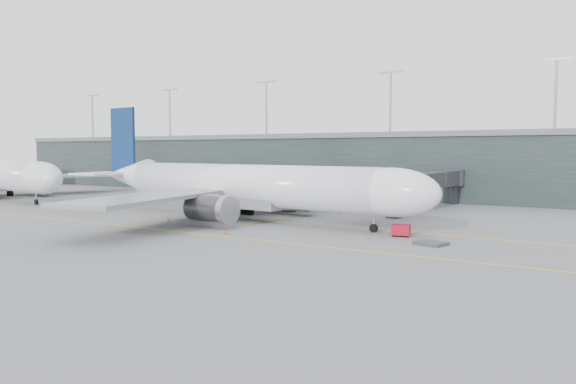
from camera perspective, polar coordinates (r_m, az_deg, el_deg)
The scene contains 17 objects.
ground at distance 94.59m, azimuth -3.59°, elevation -2.48°, with size 320.00×320.00×0.00m, color slate.
taxiline_a at distance 91.40m, azimuth -5.05°, elevation -2.72°, with size 160.00×0.25×0.02m, color yellow.
taxiline_b at distance 79.36m, azimuth -12.07°, elevation -3.86°, with size 160.00×0.25×0.02m, color yellow.
taxiline_lead_main at distance 108.97m, azimuth 4.72°, elevation -1.59°, with size 0.25×60.00×0.02m, color yellow.
taxiline_lead_adj at distance 162.04m, azimuth -21.27°, elevation 0.04°, with size 0.25×60.00×0.02m, color yellow.
terminal at distance 145.07m, azimuth 9.91°, elevation 2.82°, with size 240.00×36.00×29.00m.
main_aircraft at distance 90.02m, azimuth -4.57°, elevation 0.62°, with size 68.68×64.26×19.25m.
jet_bridge at distance 106.92m, azimuth 13.85°, elevation 1.05°, with size 5.66×46.77×7.12m.
gse_cart at distance 73.70m, azimuth 11.41°, elevation -3.79°, with size 2.54×1.89×1.56m.
baggage_dolly at distance 68.22m, azimuth 14.30°, elevation -5.05°, with size 3.44×2.75×0.34m, color #3A3B3F.
uld_a at distance 105.90m, azimuth -2.30°, elevation -1.21°, with size 2.23×1.84×1.93m.
uld_b at distance 105.53m, azimuth -1.48°, elevation -1.30°, with size 2.01×1.70×1.66m.
uld_c at distance 101.61m, azimuth 0.13°, elevation -1.45°, with size 2.35×2.03×1.87m.
cone_nose at distance 74.07m, azimuth 16.21°, elevation -4.21°, with size 0.49×0.49×0.78m, color orange.
cone_wing_stbd at distance 74.20m, azimuth -6.35°, elevation -4.09°, with size 0.43×0.43×0.69m, color #CE400B.
cone_wing_port at distance 98.16m, azimuth 5.30°, elevation -2.05°, with size 0.43×0.43×0.68m, color orange.
cone_tail at distance 90.18m, azimuth -12.09°, elevation -2.68°, with size 0.43×0.43×0.68m, color #DE4B0C.
Camera 1 is at (54.89, -76.24, 11.06)m, focal length 35.00 mm.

